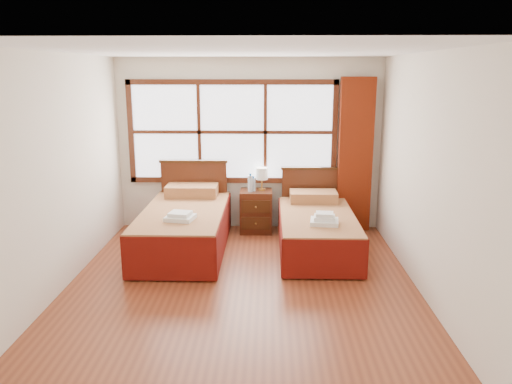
{
  "coord_description": "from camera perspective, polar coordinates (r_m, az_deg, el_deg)",
  "views": [
    {
      "loc": [
        0.31,
        -5.31,
        2.4
      ],
      "look_at": [
        0.15,
        0.7,
        0.94
      ],
      "focal_mm": 35.0,
      "sensor_mm": 36.0,
      "label": 1
    }
  ],
  "objects": [
    {
      "name": "bottle_far",
      "position": [
        7.47,
        -0.29,
        0.89
      ],
      "size": [
        0.06,
        0.06,
        0.23
      ],
      "color": "silver",
      "rests_on": "nightstand"
    },
    {
      "name": "bottle_near",
      "position": [
        7.43,
        -0.65,
        0.99
      ],
      "size": [
        0.07,
        0.07,
        0.28
      ],
      "color": "silver",
      "rests_on": "nightstand"
    },
    {
      "name": "towels_right",
      "position": [
        6.34,
        7.82,
        -3.12
      ],
      "size": [
        0.38,
        0.34,
        0.15
      ],
      "rotation": [
        0.0,
        0.0,
        -0.12
      ],
      "color": "white",
      "rests_on": "bed_right"
    },
    {
      "name": "bed_right",
      "position": [
        6.87,
        6.95,
        -4.22
      ],
      "size": [
        1.01,
        2.03,
        0.98
      ],
      "color": "#381E0B",
      "rests_on": "floor"
    },
    {
      "name": "wall_right",
      "position": [
        5.68,
        18.81,
        1.79
      ],
      "size": [
        0.0,
        4.5,
        4.5
      ],
      "primitive_type": "plane",
      "rotation": [
        1.57,
        0.0,
        -1.57
      ],
      "color": "silver",
      "rests_on": "floor"
    },
    {
      "name": "curtain",
      "position": [
        7.64,
        11.27,
        4.14
      ],
      "size": [
        0.5,
        0.16,
        2.3
      ],
      "primitive_type": "cube",
      "color": "maroon",
      "rests_on": "wall_back"
    },
    {
      "name": "lamp",
      "position": [
        7.51,
        0.67,
        2.04
      ],
      "size": [
        0.18,
        0.18,
        0.34
      ],
      "color": "gold",
      "rests_on": "nightstand"
    },
    {
      "name": "nightstand",
      "position": [
        7.6,
        0.02,
        -2.2
      ],
      "size": [
        0.48,
        0.47,
        0.64
      ],
      "color": "#481F0F",
      "rests_on": "floor"
    },
    {
      "name": "window",
      "position": [
        7.6,
        -2.73,
        6.86
      ],
      "size": [
        3.16,
        0.06,
        1.56
      ],
      "color": "white",
      "rests_on": "wall_back"
    },
    {
      "name": "towels_left",
      "position": [
        6.34,
        -8.66,
        -2.78
      ],
      "size": [
        0.39,
        0.36,
        0.1
      ],
      "rotation": [
        0.0,
        0.0,
        -0.19
      ],
      "color": "white",
      "rests_on": "bed_left"
    },
    {
      "name": "floor",
      "position": [
        5.84,
        -1.67,
        -10.59
      ],
      "size": [
        4.5,
        4.5,
        0.0
      ],
      "primitive_type": "plane",
      "color": "brown",
      "rests_on": "ground"
    },
    {
      "name": "wall_back",
      "position": [
        7.65,
        -0.81,
        5.41
      ],
      "size": [
        4.0,
        0.0,
        4.0
      ],
      "primitive_type": "plane",
      "rotation": [
        1.57,
        0.0,
        0.0
      ],
      "color": "silver",
      "rests_on": "floor"
    },
    {
      "name": "bed_left",
      "position": [
        6.93,
        -8.13,
        -3.86
      ],
      "size": [
        1.11,
        2.15,
        1.08
      ],
      "color": "#381E0B",
      "rests_on": "floor"
    },
    {
      "name": "ceiling",
      "position": [
        5.33,
        -1.87,
        15.83
      ],
      "size": [
        4.5,
        4.5,
        0.0
      ],
      "primitive_type": "plane",
      "rotation": [
        3.14,
        0.0,
        0.0
      ],
      "color": "white",
      "rests_on": "wall_back"
    },
    {
      "name": "wall_left",
      "position": [
        5.9,
        -21.57,
        1.97
      ],
      "size": [
        0.0,
        4.5,
        4.5
      ],
      "primitive_type": "plane",
      "rotation": [
        1.57,
        0.0,
        1.57
      ],
      "color": "silver",
      "rests_on": "floor"
    }
  ]
}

